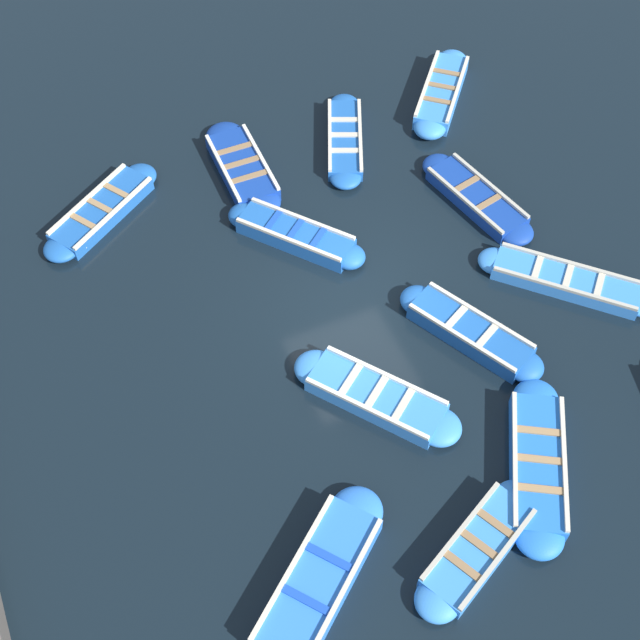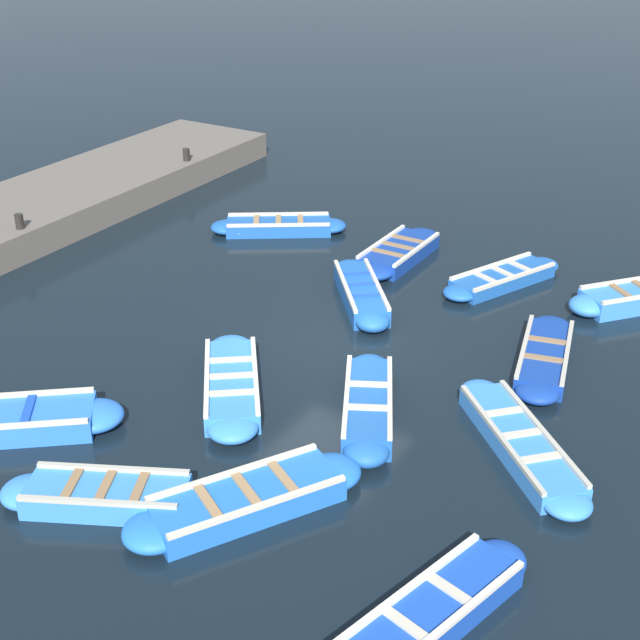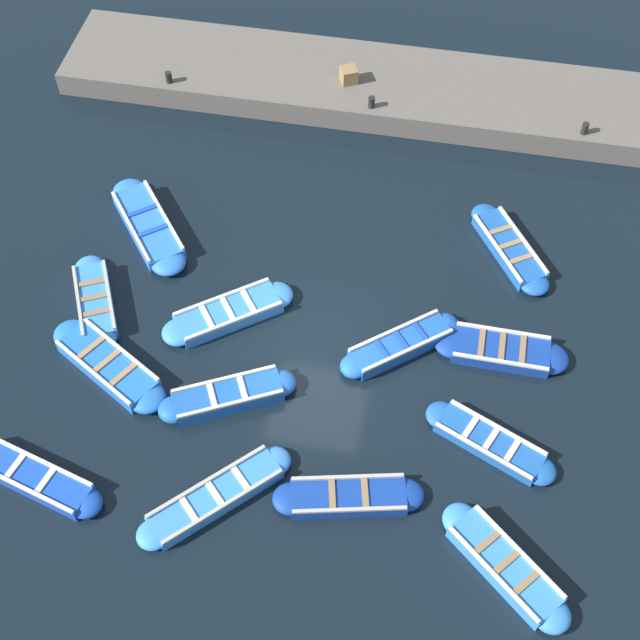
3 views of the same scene
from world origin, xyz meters
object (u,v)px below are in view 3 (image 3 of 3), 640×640
object	(u,v)px
bollard_mid_north	(371,102)
boat_alongside	(228,396)
bollard_north	(169,77)
boat_tucked	(216,497)
boat_end_of_row	(509,248)
boat_centre	(400,345)
boat_outer_right	(505,566)
boat_stern_in	(348,497)
boat_drifting	(490,442)
wooden_crate	(349,75)
boat_inner_gap	(228,313)
boat_mid_row	(148,225)
boat_outer_left	(501,350)
boat_near_quay	(108,365)
bollard_mid_south	(585,128)
buoy_orange_near	(482,227)
boat_bow_out	(32,477)
boat_far_corner	(95,302)

from	to	relation	value
bollard_mid_north	boat_alongside	bearing A→B (deg)	-10.31
boat_alongside	bollard_north	xyz separation A→B (m)	(-10.22, -4.35, 0.70)
boat_tucked	boat_end_of_row	bearing A→B (deg)	144.96
boat_centre	boat_outer_right	xyz separation A→B (m)	(5.19, 2.89, 0.01)
boat_stern_in	bollard_mid_north	distance (m)	12.32
boat_drifting	wooden_crate	size ratio (longest dim) A/B	7.06
boat_end_of_row	wooden_crate	xyz separation A→B (m)	(-5.33, -5.28, 0.80)
boat_inner_gap	boat_alongside	bearing A→B (deg)	13.78
boat_mid_row	wooden_crate	bearing A→B (deg)	144.81
boat_mid_row	boat_stern_in	world-z (taller)	boat_mid_row
boat_stern_in	boat_outer_right	distance (m)	3.61
boat_alongside	boat_drifting	size ratio (longest dim) A/B	1.00
boat_outer_left	bollard_mid_north	xyz separation A→B (m)	(-7.68, -4.42, 0.74)
boat_near_quay	bollard_mid_south	world-z (taller)	bollard_mid_south
wooden_crate	buoy_orange_near	bearing A→B (deg)	43.95
boat_drifting	bollard_north	bearing A→B (deg)	-134.28
boat_centre	boat_mid_row	bearing A→B (deg)	-110.16
boat_bow_out	buoy_orange_near	distance (m)	13.23
boat_outer_right	bollard_mid_south	bearing A→B (deg)	174.15
boat_end_of_row	boat_alongside	bearing A→B (deg)	-46.74
boat_tucked	boat_bow_out	xyz separation A→B (m)	(0.30, -4.14, 0.02)
boat_end_of_row	boat_outer_right	distance (m)	8.90
bollard_mid_north	wooden_crate	world-z (taller)	wooden_crate
boat_bow_out	boat_centre	bearing A→B (deg)	123.59
boat_near_quay	buoy_orange_near	size ratio (longest dim) A/B	13.50
boat_end_of_row	bollard_north	size ratio (longest dim) A/B	9.43
boat_stern_in	bollard_mid_north	size ratio (longest dim) A/B	9.85
boat_inner_gap	buoy_orange_near	xyz separation A→B (m)	(-4.18, 6.09, -0.04)
boat_drifting	boat_mid_row	bearing A→B (deg)	-117.17
boat_far_corner	wooden_crate	size ratio (longest dim) A/B	6.80
boat_outer_left	wooden_crate	distance (m)	10.21
wooden_crate	boat_outer_right	bearing A→B (deg)	21.88
boat_near_quay	buoy_orange_near	bearing A→B (deg)	126.09
boat_bow_out	bollard_mid_north	size ratio (longest dim) A/B	10.57
boat_far_corner	boat_tucked	distance (m)	6.41
boat_inner_gap	boat_outer_right	bearing A→B (deg)	53.67
boat_outer_right	boat_end_of_row	bearing A→B (deg)	-177.25
boat_centre	boat_outer_right	distance (m)	5.93
boat_outer_left	boat_bow_out	world-z (taller)	boat_bow_out
boat_near_quay	boat_far_corner	bearing A→B (deg)	-151.89
boat_stern_in	boat_centre	world-z (taller)	boat_centre
boat_tucked	boat_bow_out	distance (m)	4.15
boat_drifting	boat_bow_out	bearing A→B (deg)	-74.49
boat_alongside	boat_drifting	distance (m)	6.20
boat_far_corner	boat_outer_right	distance (m)	11.90
boat_end_of_row	boat_inner_gap	distance (m)	7.72
boat_alongside	bollard_mid_south	distance (m)	13.04
boat_near_quay	bollard_mid_south	size ratio (longest dim) A/B	10.36
bollard_mid_north	buoy_orange_near	size ratio (longest dim) A/B	1.30
boat_bow_out	boat_drifting	bearing A→B (deg)	105.51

